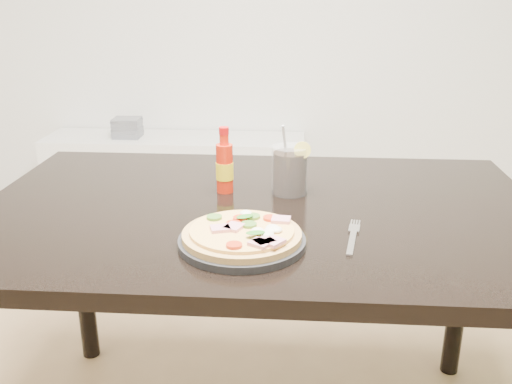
# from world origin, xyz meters

# --- Properties ---
(dining_table) EXTENTS (1.40, 0.90, 0.75)m
(dining_table) POSITION_xyz_m (-0.23, 0.44, 0.67)
(dining_table) COLOR black
(dining_table) RESTS_ON ground
(plate) EXTENTS (0.27, 0.27, 0.02)m
(plate) POSITION_xyz_m (-0.25, 0.21, 0.76)
(plate) COLOR black
(plate) RESTS_ON dining_table
(pizza) EXTENTS (0.25, 0.25, 0.03)m
(pizza) POSITION_xyz_m (-0.25, 0.21, 0.78)
(pizza) COLOR tan
(pizza) RESTS_ON plate
(hot_sauce_bottle) EXTENTS (0.05, 0.05, 0.18)m
(hot_sauce_bottle) POSITION_xyz_m (-0.33, 0.54, 0.82)
(hot_sauce_bottle) COLOR red
(hot_sauce_bottle) RESTS_ON dining_table
(cola_cup) EXTENTS (0.10, 0.10, 0.19)m
(cola_cup) POSITION_xyz_m (-0.16, 0.54, 0.81)
(cola_cup) COLOR black
(cola_cup) RESTS_ON dining_table
(fork) EXTENTS (0.05, 0.19, 0.00)m
(fork) POSITION_xyz_m (-0.01, 0.26, 0.75)
(fork) COLOR silver
(fork) RESTS_ON dining_table
(media_console) EXTENTS (1.40, 0.34, 0.50)m
(media_console) POSITION_xyz_m (-0.80, 2.07, 0.25)
(media_console) COLOR white
(media_console) RESTS_ON ground
(cd_stack) EXTENTS (0.14, 0.12, 0.10)m
(cd_stack) POSITION_xyz_m (-1.05, 2.05, 0.55)
(cd_stack) COLOR slate
(cd_stack) RESTS_ON media_console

